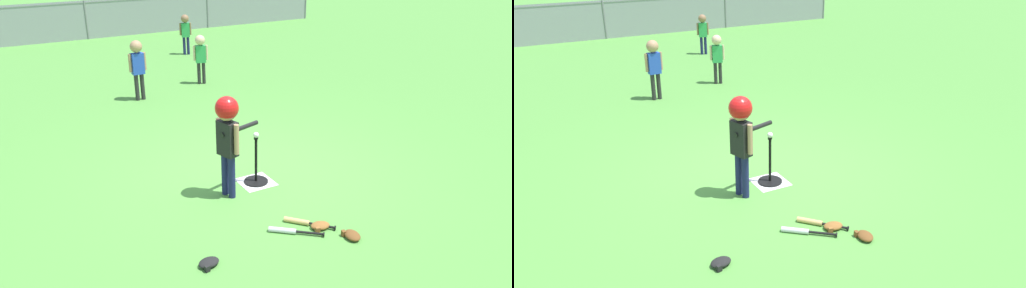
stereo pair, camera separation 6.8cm
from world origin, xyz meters
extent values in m
plane|color=#51933D|center=(0.00, 0.00, 0.00)|extent=(60.00, 60.00, 0.00)
cube|color=white|center=(-0.18, -0.26, 0.00)|extent=(0.44, 0.44, 0.01)
cylinder|color=black|center=(-0.18, -0.26, 0.01)|extent=(0.32, 0.32, 0.03)
cylinder|color=black|center=(-0.18, -0.26, 0.33)|extent=(0.04, 0.04, 0.61)
cylinder|color=black|center=(-0.18, -0.26, 0.63)|extent=(0.06, 0.06, 0.02)
sphere|color=white|center=(-0.18, -0.26, 0.68)|extent=(0.07, 0.07, 0.07)
cylinder|color=#191E4C|center=(-0.67, -0.35, 0.28)|extent=(0.09, 0.09, 0.56)
cylinder|color=#191E4C|center=(-0.63, -0.46, 0.28)|extent=(0.09, 0.09, 0.56)
cube|color=black|center=(-0.65, -0.41, 0.78)|extent=(0.22, 0.28, 0.43)
cylinder|color=tan|center=(-0.70, -0.26, 0.81)|extent=(0.06, 0.06, 0.37)
cylinder|color=tan|center=(-0.61, -0.55, 0.81)|extent=(0.06, 0.06, 0.37)
sphere|color=tan|center=(-0.65, -0.41, 1.13)|extent=(0.25, 0.25, 0.25)
sphere|color=red|center=(-0.65, -0.41, 1.16)|extent=(0.29, 0.29, 0.29)
cylinder|color=black|center=(-0.45, -0.34, 0.84)|extent=(0.59, 0.23, 0.06)
cylinder|color=#262626|center=(-0.37, 3.93, 0.26)|extent=(0.08, 0.08, 0.52)
cylinder|color=#262626|center=(-0.49, 3.93, 0.26)|extent=(0.08, 0.08, 0.52)
cube|color=#2347B7|center=(-0.43, 3.93, 0.72)|extent=(0.24, 0.15, 0.41)
cylinder|color=tan|center=(-0.29, 3.94, 0.75)|extent=(0.06, 0.06, 0.35)
cylinder|color=tan|center=(-0.58, 3.92, 0.75)|extent=(0.06, 0.06, 0.35)
sphere|color=tan|center=(-0.43, 3.93, 1.05)|extent=(0.23, 0.23, 0.23)
cylinder|color=#191E4C|center=(1.89, 7.14, 0.23)|extent=(0.07, 0.07, 0.47)
cylinder|color=#191E4C|center=(1.79, 7.16, 0.23)|extent=(0.07, 0.07, 0.47)
cube|color=green|center=(1.84, 7.15, 0.65)|extent=(0.23, 0.18, 0.36)
cylinder|color=#8C6647|center=(1.97, 7.12, 0.68)|extent=(0.05, 0.05, 0.31)
cylinder|color=#8C6647|center=(1.72, 7.18, 0.68)|extent=(0.05, 0.05, 0.31)
sphere|color=#8C6647|center=(1.84, 7.15, 0.95)|extent=(0.21, 0.21, 0.21)
cylinder|color=#262626|center=(1.12, 4.37, 0.23)|extent=(0.07, 0.07, 0.47)
cylinder|color=#262626|center=(1.02, 4.39, 0.23)|extent=(0.07, 0.07, 0.47)
cube|color=green|center=(1.07, 4.38, 0.65)|extent=(0.23, 0.17, 0.36)
cylinder|color=beige|center=(1.20, 4.35, 0.68)|extent=(0.05, 0.05, 0.31)
cylinder|color=beige|center=(0.95, 4.41, 0.68)|extent=(0.05, 0.05, 0.31)
sphere|color=beige|center=(1.07, 4.38, 0.95)|extent=(0.21, 0.21, 0.21)
cylinder|color=silver|center=(-0.52, -1.46, 0.03)|extent=(0.27, 0.24, 0.06)
cylinder|color=black|center=(-0.28, -1.65, 0.03)|extent=(0.25, 0.22, 0.03)
cylinder|color=black|center=(-0.16, -1.75, 0.03)|extent=(0.04, 0.05, 0.05)
cylinder|color=#DBB266|center=(-0.27, -1.37, 0.03)|extent=(0.24, 0.26, 0.06)
cylinder|color=black|center=(-0.07, -1.59, 0.03)|extent=(0.22, 0.24, 0.03)
cylinder|color=black|center=(0.02, -1.70, 0.03)|extent=(0.05, 0.04, 0.05)
ellipsoid|color=black|center=(-1.47, -1.60, 0.04)|extent=(0.24, 0.19, 0.07)
cube|color=black|center=(-1.52, -1.68, 0.04)|extent=(0.06, 0.05, 0.06)
ellipsoid|color=brown|center=(0.09, -1.92, 0.04)|extent=(0.20, 0.25, 0.07)
cube|color=brown|center=(0.03, -1.84, 0.04)|extent=(0.05, 0.06, 0.06)
ellipsoid|color=brown|center=(-0.10, -1.59, 0.04)|extent=(0.25, 0.20, 0.07)
cube|color=brown|center=(-0.18, -1.65, 0.04)|extent=(0.06, 0.05, 0.06)
cylinder|color=slate|center=(0.00, 10.54, 0.57)|extent=(0.06, 0.06, 1.15)
cylinder|color=slate|center=(4.00, 10.54, 0.57)|extent=(0.06, 0.06, 1.15)
cylinder|color=slate|center=(8.00, 10.54, 0.57)|extent=(0.06, 0.06, 1.15)
cube|color=gray|center=(0.00, 10.54, 1.09)|extent=(16.00, 0.03, 0.03)
cube|color=gray|center=(0.00, 10.54, 0.57)|extent=(16.00, 0.01, 1.15)
camera|label=1|loc=(-3.09, -5.46, 3.09)|focal=35.44mm
camera|label=2|loc=(-3.03, -5.49, 3.09)|focal=35.44mm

